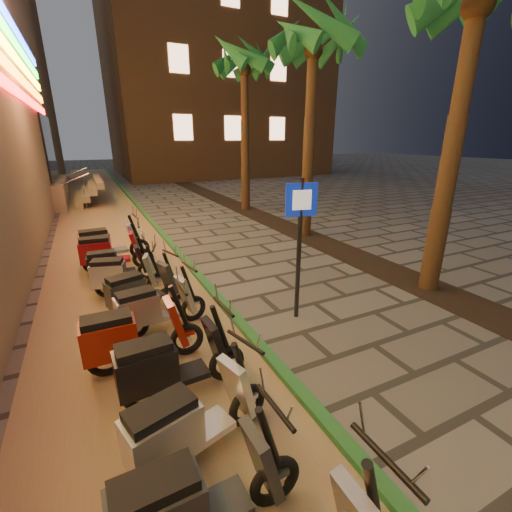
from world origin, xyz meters
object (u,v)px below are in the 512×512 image
scooter_5 (187,424)px  scooter_9 (139,291)px  scooter_4 (190,503)px  scooter_7 (129,337)px  scooter_8 (152,308)px  scooter_6 (168,365)px  scooter_11 (114,265)px  scooter_10 (121,276)px  scooter_12 (108,252)px  scooter_13 (106,244)px  pedestrian_sign (300,231)px

scooter_5 → scooter_9: (0.04, 3.58, -0.03)m
scooter_4 → scooter_7: size_ratio=0.96×
scooter_4 → scooter_7: (-0.14, 2.66, 0.02)m
scooter_7 → scooter_8: (0.46, 0.86, -0.04)m
scooter_5 → scooter_6: scooter_6 is taller
scooter_7 → scooter_11: 3.42m
scooter_5 → scooter_10: scooter_5 is taller
scooter_6 → scooter_11: 4.30m
scooter_12 → scooter_13: scooter_13 is taller
scooter_11 → scooter_9: bearing=-78.8°
scooter_6 → scooter_9: (0.01, 2.56, -0.03)m
scooter_9 → scooter_13: (-0.36, 3.34, 0.06)m
scooter_8 → scooter_11: size_ratio=1.05×
scooter_8 → pedestrian_sign: bearing=-22.6°
scooter_10 → scooter_11: (-0.07, 0.78, -0.02)m
scooter_7 → scooter_8: scooter_7 is taller
scooter_4 → scooter_8: (0.33, 3.52, -0.02)m
scooter_5 → scooter_12: size_ratio=0.96×
scooter_11 → scooter_8: bearing=-79.6°
scooter_6 → scooter_13: size_ratio=0.95×
scooter_4 → scooter_11: bearing=88.7°
scooter_7 → scooter_10: size_ratio=1.08×
scooter_8 → scooter_13: size_ratio=0.89×
pedestrian_sign → scooter_6: pedestrian_sign is taller
scooter_8 → scooter_12: 3.48m
pedestrian_sign → scooter_12: size_ratio=1.50×
scooter_6 → scooter_12: scooter_12 is taller
pedestrian_sign → scooter_7: bearing=-163.8°
pedestrian_sign → scooter_4: (-2.87, -2.93, -1.18)m
scooter_4 → scooter_8: size_ratio=1.03×
scooter_8 → scooter_13: 4.19m
scooter_12 → scooter_7: bearing=-84.2°
scooter_8 → scooter_9: (-0.10, 0.83, -0.00)m
scooter_6 → scooter_13: scooter_13 is taller
scooter_5 → scooter_6: (0.03, 1.02, 0.01)m
scooter_9 → scooter_13: 3.36m
pedestrian_sign → scooter_6: bearing=-145.8°
scooter_5 → scooter_13: 6.92m
scooter_13 → scooter_7: bearing=-94.5°
pedestrian_sign → scooter_7: pedestrian_sign is taller
pedestrian_sign → scooter_5: (-2.69, -2.16, -1.17)m
scooter_7 → scooter_10: 2.65m
scooter_7 → scooter_8: bearing=61.9°
scooter_10 → scooter_13: (-0.14, 2.38, 0.06)m
scooter_13 → pedestrian_sign: bearing=-62.2°
pedestrian_sign → scooter_8: bearing=177.9°
scooter_11 → scooter_7: bearing=-89.6°
scooter_4 → scooter_12: 6.97m
pedestrian_sign → scooter_9: bearing=162.8°
scooter_7 → scooter_9: 1.73m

